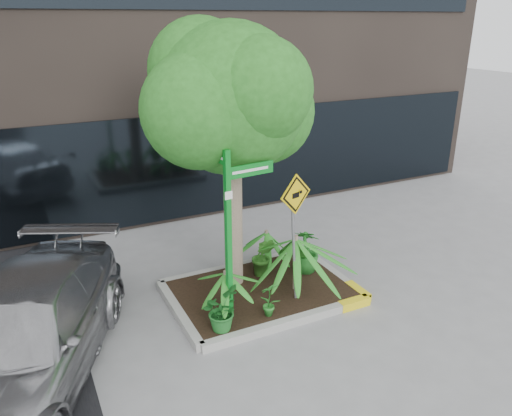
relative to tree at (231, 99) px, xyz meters
name	(u,v)px	position (x,y,z in m)	size (l,w,h in m)	color
ground	(259,306)	(0.14, -0.78, -3.57)	(80.00, 80.00, 0.00)	gray
planter	(263,291)	(0.37, -0.50, -3.46)	(3.35, 2.36, 0.15)	#9E9E99
tree	(231,99)	(0.00, 0.00, 0.00)	(3.26, 2.89, 4.88)	gray
palm_front	(296,239)	(0.89, -0.76, -2.42)	(1.20, 1.20, 1.34)	gray
palm_left	(225,274)	(-0.53, -0.87, -2.71)	(0.85, 0.85, 0.94)	gray
palm_back	(266,232)	(0.91, 0.42, -2.75)	(0.80, 0.80, 0.89)	gray
parked_car	(22,336)	(-3.66, -1.03, -2.85)	(2.00, 4.93, 1.43)	#A1A0A5
shrub_a	(220,310)	(-0.82, -1.33, -3.08)	(0.61, 0.61, 0.68)	#1B6021
shrub_b	(306,250)	(1.44, -0.26, -2.97)	(0.49, 0.49, 0.88)	#216F23
shrub_c	(269,299)	(0.06, -1.33, -3.10)	(0.33, 0.33, 0.63)	#237423
shrub_d	(263,256)	(0.60, -0.04, -3.01)	(0.44, 0.44, 0.81)	#28621C
street_sign_post	(229,220)	(-0.50, -1.01, -1.70)	(0.93, 0.88, 3.01)	#0B8221
cattle_sign	(295,216)	(0.71, -0.98, -1.86)	(0.68, 0.25, 2.30)	slate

